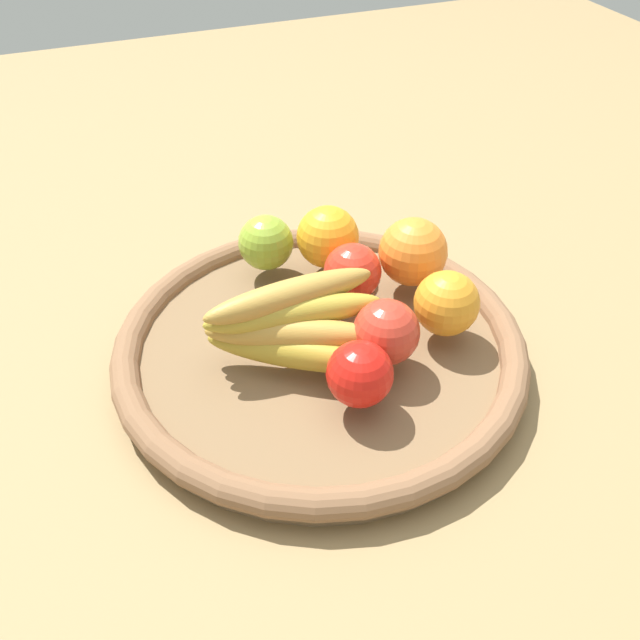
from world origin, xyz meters
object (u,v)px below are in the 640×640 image
at_px(apple_1, 266,243).
at_px(orange_1, 447,303).
at_px(banana_bunch, 293,323).
at_px(orange_2, 413,252).
at_px(apple_0, 386,332).
at_px(apple_3, 364,373).
at_px(orange_0, 328,237).
at_px(apple_2, 352,272).

relative_size(apple_1, orange_1, 0.94).
bearing_deg(banana_bunch, orange_2, -67.81).
height_order(orange_1, apple_0, orange_1).
relative_size(apple_3, orange_1, 0.92).
bearing_deg(apple_3, orange_1, -63.15).
bearing_deg(apple_1, apple_3, -175.99).
xyz_separation_m(orange_0, apple_1, (0.02, 0.07, -0.00)).
bearing_deg(orange_0, orange_1, -156.46).
distance_m(banana_bunch, apple_2, 0.12).
height_order(orange_0, banana_bunch, banana_bunch).
bearing_deg(orange_2, apple_3, 139.87).
relative_size(apple_2, orange_2, 0.82).
bearing_deg(banana_bunch, apple_3, -154.74).
bearing_deg(banana_bunch, apple_1, -8.23).
relative_size(apple_3, apple_2, 0.99).
distance_m(apple_1, apple_0, 0.21).
relative_size(apple_3, orange_2, 0.81).
distance_m(apple_2, apple_0, 0.11).
distance_m(apple_1, orange_2, 0.18).
distance_m(apple_1, orange_1, 0.24).
bearing_deg(apple_0, apple_1, 16.99).
xyz_separation_m(orange_1, apple_0, (-0.02, 0.08, -0.00)).
bearing_deg(orange_0, apple_3, 166.66).
relative_size(apple_3, apple_1, 0.98).
distance_m(orange_0, apple_1, 0.08).
bearing_deg(orange_2, apple_2, 91.47).
relative_size(orange_0, apple_0, 1.10).
relative_size(apple_2, apple_0, 0.96).
xyz_separation_m(banana_bunch, apple_2, (0.07, -0.10, -0.01)).
bearing_deg(apple_2, banana_bunch, 125.53).
bearing_deg(orange_2, apple_0, 142.05).
bearing_deg(orange_2, orange_1, 175.20).
xyz_separation_m(banana_bunch, apple_0, (-0.04, -0.09, -0.01)).
bearing_deg(apple_1, orange_0, -107.30).
xyz_separation_m(apple_1, apple_0, (-0.21, -0.06, 0.00)).
relative_size(apple_1, orange_2, 0.83).
xyz_separation_m(banana_bunch, orange_2, (0.07, -0.17, 0.00)).
height_order(orange_2, apple_0, orange_2).
xyz_separation_m(orange_0, orange_2, (-0.07, -0.08, 0.00)).
xyz_separation_m(orange_2, apple_0, (-0.11, 0.09, -0.01)).
xyz_separation_m(orange_0, apple_0, (-0.18, 0.01, -0.00)).
distance_m(orange_1, apple_0, 0.08).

